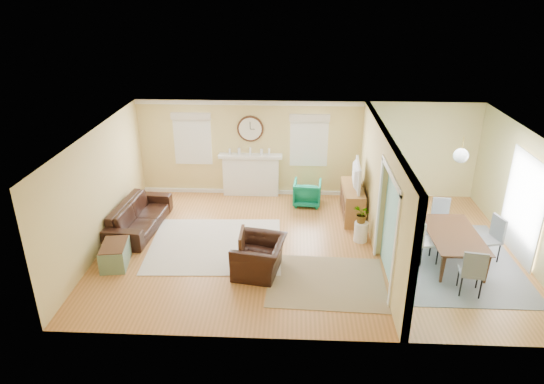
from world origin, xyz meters
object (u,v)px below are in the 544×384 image
object	(u,v)px
credenza	(352,202)
dining_table	(453,247)
sofa	(139,216)
green_chair	(307,193)
eames_chair	(260,257)

from	to	relation	value
credenza	dining_table	xyz separation A→B (m)	(1.89, -2.01, -0.08)
sofa	credenza	xyz separation A→B (m)	(5.07, 0.88, 0.07)
credenza	dining_table	size ratio (longest dim) A/B	0.77
sofa	green_chair	world-z (taller)	sofa
eames_chair	dining_table	size ratio (longest dim) A/B	0.59
eames_chair	sofa	bearing A→B (deg)	-110.40
sofa	green_chair	bearing A→B (deg)	-64.34
credenza	dining_table	bearing A→B (deg)	-46.85
sofa	dining_table	xyz separation A→B (m)	(6.96, -1.13, -0.01)
sofa	eames_chair	distance (m)	3.44
eames_chair	credenza	distance (m)	3.37
eames_chair	green_chair	bearing A→B (deg)	173.21
sofa	eames_chair	bearing A→B (deg)	-116.43
sofa	green_chair	xyz separation A→B (m)	(3.98, 1.57, -0.01)
dining_table	eames_chair	bearing A→B (deg)	98.06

